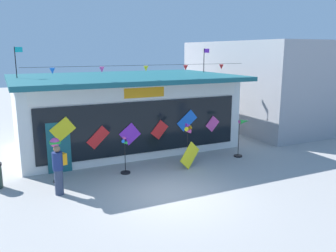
# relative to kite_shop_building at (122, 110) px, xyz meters

# --- Properties ---
(ground_plane) EXTENTS (80.00, 80.00, 0.00)m
(ground_plane) POSITION_rel_kite_shop_building_xyz_m (-0.66, -6.87, -1.78)
(ground_plane) COLOR #9E9B99
(kite_shop_building) EXTENTS (10.35, 6.94, 4.84)m
(kite_shop_building) POSITION_rel_kite_shop_building_xyz_m (0.00, 0.00, 0.00)
(kite_shop_building) COLOR silver
(kite_shop_building) RESTS_ON ground_plane
(wind_spinner_far_left) EXTENTS (0.35, 0.35, 1.66)m
(wind_spinner_far_left) POSITION_rel_kite_shop_building_xyz_m (-3.85, -4.00, -0.44)
(wind_spinner_far_left) COLOR black
(wind_spinner_far_left) RESTS_ON ground_plane
(wind_spinner_left) EXTENTS (0.38, 0.38, 1.49)m
(wind_spinner_left) POSITION_rel_kite_shop_building_xyz_m (-1.31, -4.21, -1.02)
(wind_spinner_left) COLOR black
(wind_spinner_left) RESTS_ON ground_plane
(wind_spinner_center_left) EXTENTS (0.45, 0.31, 1.78)m
(wind_spinner_center_left) POSITION_rel_kite_shop_building_xyz_m (1.40, -4.28, -0.50)
(wind_spinner_center_left) COLOR black
(wind_spinner_center_left) RESTS_ON ground_plane
(wind_spinner_center_right) EXTENTS (0.75, 0.38, 1.70)m
(wind_spinner_center_right) POSITION_rel_kite_shop_building_xyz_m (4.18, -4.27, -0.62)
(wind_spinner_center_right) COLOR black
(wind_spinner_center_right) RESTS_ON ground_plane
(person_mid_plaza) EXTENTS (0.48, 0.40, 1.68)m
(person_mid_plaza) POSITION_rel_kite_shop_building_xyz_m (-3.94, -5.19, -0.89)
(person_mid_plaza) COLOR #333D56
(person_mid_plaza) RESTS_ON ground_plane
(display_kite_on_ground) EXTENTS (1.06, 0.34, 1.06)m
(display_kite_on_ground) POSITION_rel_kite_shop_building_xyz_m (1.27, -4.68, -1.25)
(display_kite_on_ground) COLOR yellow
(display_kite_on_ground) RESTS_ON ground_plane
(neighbour_building) EXTENTS (5.33, 9.86, 5.22)m
(neighbour_building) POSITION_rel_kite_shop_building_xyz_m (9.40, 1.13, 0.83)
(neighbour_building) COLOR #99999E
(neighbour_building) RESTS_ON ground_plane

